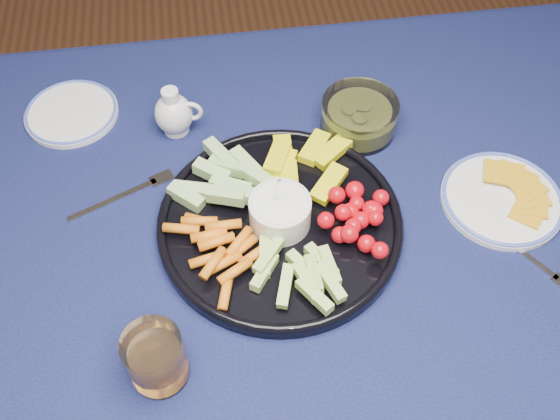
{
  "coord_description": "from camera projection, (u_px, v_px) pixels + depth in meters",
  "views": [
    {
      "loc": [
        -0.09,
        -0.54,
        1.58
      ],
      "look_at": [
        -0.01,
        0.03,
        0.8
      ],
      "focal_mm": 40.0,
      "sensor_mm": 36.0,
      "label": 1
    }
  ],
  "objects": [
    {
      "name": "crudite_platter",
      "position": [
        278.0,
        219.0,
        0.99
      ],
      "size": [
        0.39,
        0.39,
        0.13
      ],
      "color": "black",
      "rests_on": "dining_table"
    },
    {
      "name": "pickle_bowl",
      "position": [
        359.0,
        117.0,
        1.12
      ],
      "size": [
        0.14,
        0.14,
        0.06
      ],
      "color": "silver",
      "rests_on": "dining_table"
    },
    {
      "name": "juice_tumbler",
      "position": [
        157.0,
        360.0,
        0.83
      ],
      "size": [
        0.08,
        0.08,
        0.1
      ],
      "color": "silver",
      "rests_on": "dining_table"
    },
    {
      "name": "side_plate_extra",
      "position": [
        71.0,
        113.0,
        1.15
      ],
      "size": [
        0.17,
        0.17,
        0.01
      ],
      "color": "white",
      "rests_on": "dining_table"
    },
    {
      "name": "cheese_plate",
      "position": [
        502.0,
        198.0,
        1.03
      ],
      "size": [
        0.2,
        0.2,
        0.02
      ],
      "color": "white",
      "rests_on": "dining_table"
    },
    {
      "name": "fork_left",
      "position": [
        131.0,
        192.0,
        1.05
      ],
      "size": [
        0.18,
        0.09,
        0.0
      ],
      "color": "silver",
      "rests_on": "dining_table"
    },
    {
      "name": "creamer_pitcher",
      "position": [
        174.0,
        114.0,
        1.11
      ],
      "size": [
        0.09,
        0.07,
        0.09
      ],
      "color": "silver",
      "rests_on": "dining_table"
    },
    {
      "name": "dining_table",
      "position": [
        286.0,
        270.0,
        1.06
      ],
      "size": [
        1.67,
        1.07,
        0.75
      ],
      "color": "#452C17",
      "rests_on": "ground"
    },
    {
      "name": "fork_right",
      "position": [
        537.0,
        263.0,
        0.97
      ],
      "size": [
        0.09,
        0.13,
        0.0
      ],
      "color": "silver",
      "rests_on": "dining_table"
    }
  ]
}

